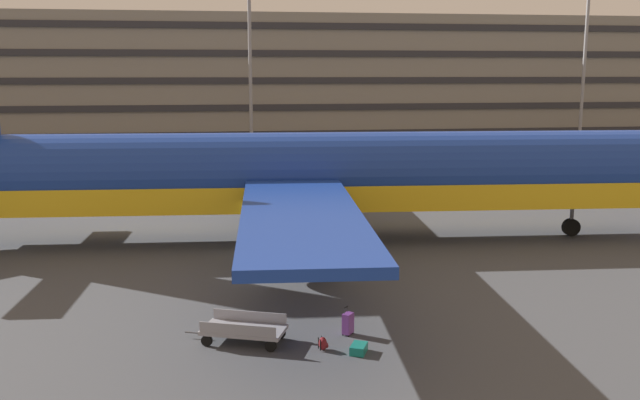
{
  "coord_description": "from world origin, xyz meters",
  "views": [
    {
      "loc": [
        -2.38,
        -32.88,
        8.52
      ],
      "look_at": [
        1.9,
        -3.32,
        3.0
      ],
      "focal_mm": 39.42,
      "sensor_mm": 36.0,
      "label": 1
    }
  ],
  "objects_px": {
    "baggage_cart": "(244,329)",
    "suitcase_large": "(359,349)",
    "suitcase_small": "(348,323)",
    "backpack_red": "(323,344)",
    "airliner": "(303,176)"
  },
  "relations": [
    {
      "from": "baggage_cart",
      "to": "suitcase_large",
      "type": "bearing_deg",
      "value": -21.58
    },
    {
      "from": "suitcase_small",
      "to": "backpack_red",
      "type": "bearing_deg",
      "value": -130.75
    },
    {
      "from": "suitcase_large",
      "to": "suitcase_small",
      "type": "bearing_deg",
      "value": 91.97
    },
    {
      "from": "suitcase_small",
      "to": "baggage_cart",
      "type": "height_order",
      "value": "suitcase_small"
    },
    {
      "from": "backpack_red",
      "to": "suitcase_small",
      "type": "bearing_deg",
      "value": 49.25
    },
    {
      "from": "suitcase_large",
      "to": "baggage_cart",
      "type": "bearing_deg",
      "value": 158.42
    },
    {
      "from": "suitcase_small",
      "to": "baggage_cart",
      "type": "bearing_deg",
      "value": -177.18
    },
    {
      "from": "airliner",
      "to": "baggage_cart",
      "type": "bearing_deg",
      "value": -104.86
    },
    {
      "from": "suitcase_large",
      "to": "backpack_red",
      "type": "height_order",
      "value": "backpack_red"
    },
    {
      "from": "suitcase_large",
      "to": "baggage_cart",
      "type": "distance_m",
      "value": 3.72
    },
    {
      "from": "airliner",
      "to": "backpack_red",
      "type": "relative_size",
      "value": 90.65
    },
    {
      "from": "suitcase_large",
      "to": "suitcase_small",
      "type": "height_order",
      "value": "suitcase_small"
    },
    {
      "from": "suitcase_large",
      "to": "airliner",
      "type": "bearing_deg",
      "value": 89.8
    },
    {
      "from": "baggage_cart",
      "to": "suitcase_small",
      "type": "bearing_deg",
      "value": 2.82
    },
    {
      "from": "airliner",
      "to": "suitcase_large",
      "type": "xyz_separation_m",
      "value": [
        -0.05,
        -14.57,
        -3.2
      ]
    }
  ]
}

